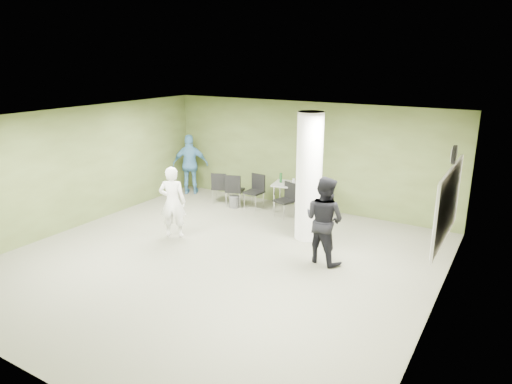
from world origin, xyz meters
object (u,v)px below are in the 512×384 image
Objects in this scene: folding_table at (302,187)px; woman_white at (173,202)px; chair_back_left at (220,185)px; man_blue at (190,164)px; man_black at (324,220)px.

folding_table is 3.48m from woman_white.
man_blue is at bearing -36.53° from chair_back_left.
folding_table is 2.31m from chair_back_left.
man_black is at bearing 123.59° from man_blue.
woman_white is (0.52, -2.52, 0.30)m from chair_back_left.
chair_back_left is at bearing -178.84° from folding_table.
chair_back_left is at bearing -14.19° from man_black.
man_blue reaches higher than woman_white.
man_black reaches higher than woman_white.
folding_table is at bearing 150.48° from man_blue.
folding_table is at bearing -43.51° from man_black.
chair_back_left is 1.38m from man_blue.
man_black reaches higher than chair_back_left.
man_blue is (-5.18, 2.36, 0.01)m from man_black.
man_black is at bearing -67.85° from folding_table.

